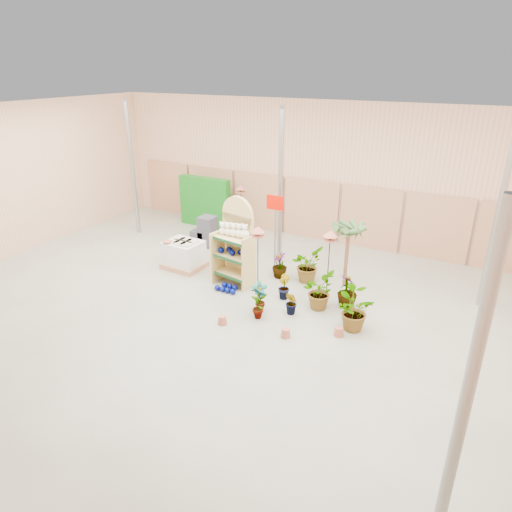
{
  "coord_description": "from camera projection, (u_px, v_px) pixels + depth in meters",
  "views": [
    {
      "loc": [
        5.38,
        -7.86,
        5.52
      ],
      "look_at": [
        0.3,
        1.5,
        1.0
      ],
      "focal_mm": 32.0,
      "sensor_mm": 36.0,
      "label": 1
    }
  ],
  "objects": [
    {
      "name": "potted_plant_11",
      "position": [
        280.0,
        265.0,
        12.61
      ],
      "size": [
        0.58,
        0.58,
        0.74
      ],
      "primitive_type": "imported",
      "rotation": [
        0.0,
        0.0,
        5.41
      ],
      "color": "#365829",
      "rests_on": "ground"
    },
    {
      "name": "potted_plant_4",
      "position": [
        345.0,
        292.0,
        11.21
      ],
      "size": [
        0.37,
        0.41,
        0.65
      ],
      "primitive_type": "imported",
      "rotation": [
        0.0,
        0.0,
        4.19
      ],
      "color": "#365829",
      "rests_on": "ground"
    },
    {
      "name": "display_shelf",
      "position": [
        236.0,
        245.0,
        12.05
      ],
      "size": [
        1.09,
        0.79,
        2.39
      ],
      "rotation": [
        0.0,
        0.0,
        -0.17
      ],
      "color": "tan",
      "rests_on": "ground"
    },
    {
      "name": "potted_plant_5",
      "position": [
        283.0,
        287.0,
        11.49
      ],
      "size": [
        0.44,
        0.45,
        0.64
      ],
      "primitive_type": "imported",
      "rotation": [
        0.0,
        0.0,
        2.25
      ],
      "color": "#365829",
      "rests_on": "ground"
    },
    {
      "name": "potted_plant_9",
      "position": [
        292.0,
        303.0,
        10.73
      ],
      "size": [
        0.43,
        0.42,
        0.61
      ],
      "primitive_type": "imported",
      "rotation": [
        0.0,
        0.0,
        5.55
      ],
      "color": "#365829",
      "rests_on": "ground"
    },
    {
      "name": "palm",
      "position": [
        349.0,
        229.0,
        11.66
      ],
      "size": [
        0.7,
        0.7,
        1.86
      ],
      "color": "brown",
      "rests_on": "ground"
    },
    {
      "name": "gazing_balls_floor",
      "position": [
        227.0,
        288.0,
        11.94
      ],
      "size": [
        0.63,
        0.39,
        0.15
      ],
      "color": "#020B59",
      "rests_on": "ground"
    },
    {
      "name": "gazing_balls_shelf",
      "position": [
        233.0,
        252.0,
        11.99
      ],
      "size": [
        0.88,
        0.3,
        0.17
      ],
      "color": "#020B59",
      "rests_on": "display_shelf"
    },
    {
      "name": "trellis_stock",
      "position": [
        205.0,
        202.0,
        16.4
      ],
      "size": [
        2.0,
        0.3,
        1.8
      ],
      "primitive_type": "cube",
      "color": "#116113",
      "rests_on": "ground"
    },
    {
      "name": "potted_plant_3",
      "position": [
        347.0,
        291.0,
        11.05
      ],
      "size": [
        0.65,
        0.65,
        0.86
      ],
      "primitive_type": "imported",
      "rotation": [
        0.0,
        0.0,
        2.65
      ],
      "color": "#365829",
      "rests_on": "ground"
    },
    {
      "name": "potted_plant_10",
      "position": [
        352.0,
        310.0,
        10.08
      ],
      "size": [
        1.05,
        0.99,
        0.95
      ],
      "primitive_type": "imported",
      "rotation": [
        0.0,
        0.0,
        2.79
      ],
      "color": "#365829",
      "rests_on": "ground"
    },
    {
      "name": "bird_table_right",
      "position": [
        330.0,
        236.0,
        10.84
      ],
      "size": [
        0.34,
        0.34,
        1.85
      ],
      "color": "black",
      "rests_on": "ground"
    },
    {
      "name": "potted_plant_6",
      "position": [
        307.0,
        265.0,
        12.36
      ],
      "size": [
        0.78,
        0.89,
        0.95
      ],
      "primitive_type": "imported",
      "rotation": [
        0.0,
        0.0,
        1.62
      ],
      "color": "#365829",
      "rests_on": "ground"
    },
    {
      "name": "offer_sign",
      "position": [
        275.0,
        217.0,
        12.63
      ],
      "size": [
        0.5,
        0.08,
        2.2
      ],
      "color": "gray",
      "rests_on": "ground"
    },
    {
      "name": "potted_plant_8",
      "position": [
        259.0,
        302.0,
        10.54
      ],
      "size": [
        0.48,
        0.36,
        0.83
      ],
      "primitive_type": "imported",
      "rotation": [
        0.0,
        0.0,
        2.97
      ],
      "color": "#365829",
      "rests_on": "ground"
    },
    {
      "name": "pallet_stack",
      "position": [
        184.0,
        254.0,
        13.2
      ],
      "size": [
        1.17,
        0.99,
        0.83
      ],
      "rotation": [
        0.0,
        0.0,
        -0.05
      ],
      "color": "#A36D4B",
      "rests_on": "ground"
    },
    {
      "name": "bird_table_back",
      "position": [
        241.0,
        189.0,
        15.07
      ],
      "size": [
        0.34,
        0.34,
        1.81
      ],
      "color": "black",
      "rests_on": "ground"
    },
    {
      "name": "teddy_bears",
      "position": [
        235.0,
        231.0,
        11.78
      ],
      "size": [
        0.89,
        0.24,
        0.39
      ],
      "color": "#F0E5C0",
      "rests_on": "display_shelf"
    },
    {
      "name": "charcoal_planters",
      "position": [
        205.0,
        234.0,
        14.78
      ],
      "size": [
        0.8,
        0.5,
        1.0
      ],
      "color": "#2A2A2F",
      "rests_on": "ground"
    },
    {
      "name": "potted_plant_0",
      "position": [
        260.0,
        297.0,
        10.87
      ],
      "size": [
        0.48,
        0.47,
        0.76
      ],
      "primitive_type": "imported",
      "rotation": [
        0.0,
        0.0,
        0.75
      ],
      "color": "#365829",
      "rests_on": "ground"
    },
    {
      "name": "room",
      "position": [
        233.0,
        215.0,
        10.75
      ],
      "size": [
        15.2,
        12.1,
        4.7
      ],
      "color": "slate",
      "rests_on": "ground"
    },
    {
      "name": "bird_table_front",
      "position": [
        258.0,
        232.0,
        10.85
      ],
      "size": [
        0.34,
        0.34,
        1.95
      ],
      "color": "black",
      "rests_on": "ground"
    },
    {
      "name": "potted_plant_2",
      "position": [
        318.0,
        291.0,
        11.0
      ],
      "size": [
        0.87,
        0.95,
        0.9
      ],
      "primitive_type": "imported",
      "rotation": [
        0.0,
        0.0,
        1.81
      ],
      "color": "#365829",
      "rests_on": "ground"
    }
  ]
}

